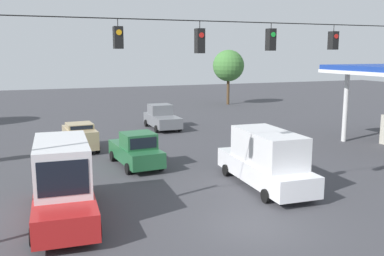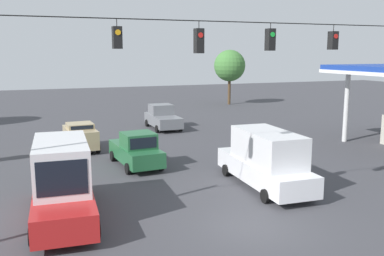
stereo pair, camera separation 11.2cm
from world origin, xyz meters
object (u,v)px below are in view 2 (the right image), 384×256
Objects in this scene: overhead_signal_span at (235,85)px; pickup_truck_green_withflow_mid at (136,150)px; traffic_cone_third at (55,160)px; traffic_cone_second at (59,174)px; box_truck_red_parked_shoulder at (62,181)px; box_truck_white_crossing_near at (266,159)px; traffic_cone_nearest at (66,193)px; sedan_tan_withflow_far at (80,136)px; pickup_truck_grey_oncoming_deep at (163,118)px; work_zone_sign at (52,168)px; tree_horizon_right at (230,66)px.

pickup_truck_green_withflow_mid is at bearing -76.51° from overhead_signal_span.
traffic_cone_second is at bearing 89.82° from traffic_cone_third.
traffic_cone_third is at bearing -90.18° from traffic_cone_second.
box_truck_red_parked_shoulder reaches higher than pickup_truck_green_withflow_mid.
box_truck_white_crossing_near is 9.79m from traffic_cone_nearest.
pickup_truck_green_withflow_mid is 6.61m from traffic_cone_nearest.
pickup_truck_green_withflow_mid is at bearing 115.34° from sedan_tan_withflow_far.
overhead_signal_span reaches higher than pickup_truck_grey_oncoming_deep.
sedan_tan_withflow_far is at bearing -71.70° from overhead_signal_span.
sedan_tan_withflow_far is at bearing -56.79° from box_truck_white_crossing_near.
sedan_tan_withflow_far is 10.12m from pickup_truck_grey_oncoming_deep.
overhead_signal_span is at bearing 38.58° from box_truck_white_crossing_near.
sedan_tan_withflow_far is 0.57× the size of box_truck_white_crossing_near.
overhead_signal_span reaches higher than traffic_cone_third.
box_truck_red_parked_shoulder is at bearing 55.02° from pickup_truck_green_withflow_mid.
pickup_truck_grey_oncoming_deep reaches higher than traffic_cone_third.
overhead_signal_span is at bearing 160.49° from work_zone_sign.
work_zone_sign is 0.40× the size of tree_horizon_right.
box_truck_red_parked_shoulder is (4.76, 6.80, 0.59)m from pickup_truck_green_withflow_mid.
box_truck_red_parked_shoulder is at bearing 88.59° from traffic_cone_third.
traffic_cone_second is (0.06, -3.35, 0.00)m from traffic_cone_nearest.
work_zone_sign is (10.40, 17.99, 1.01)m from pickup_truck_grey_oncoming_deep.
traffic_cone_second is 0.24× the size of work_zone_sign.
overhead_signal_span is at bearing 103.49° from pickup_truck_green_withflow_mid.
work_zone_sign is at bearing -62.08° from box_truck_red_parked_shoulder.
traffic_cone_second is (1.93, 6.99, -0.66)m from sedan_tan_withflow_far.
work_zone_sign reaches higher than pickup_truck_green_withflow_mid.
traffic_cone_second is (4.55, 1.46, -0.63)m from pickup_truck_green_withflow_mid.
box_truck_red_parked_shoulder reaches higher than traffic_cone_nearest.
sedan_tan_withflow_far is 5.82× the size of traffic_cone_third.
tree_horizon_right is (-13.51, -14.14, 4.05)m from pickup_truck_grey_oncoming_deep.
pickup_truck_green_withflow_mid is 8.32m from box_truck_red_parked_shoulder.
sedan_tan_withflow_far is at bearing 38.46° from pickup_truck_grey_oncoming_deep.
overhead_signal_span is 4.04× the size of pickup_truck_green_withflow_mid.
traffic_cone_third is at bearing -91.41° from box_truck_red_parked_shoulder.
pickup_truck_green_withflow_mid is (-2.62, 5.53, -0.03)m from sedan_tan_withflow_far.
traffic_cone_nearest is 0.24× the size of work_zone_sign.
tree_horizon_right reaches higher than pickup_truck_grey_oncoming_deep.
traffic_cone_second is at bearing -96.56° from work_zone_sign.
traffic_cone_nearest is at bearing 46.99° from pickup_truck_green_withflow_mid.
pickup_truck_grey_oncoming_deep reaches higher than traffic_cone_nearest.
tree_horizon_right is at bearing -127.13° from traffic_cone_nearest.
box_truck_white_crossing_near is (0.18, 18.12, 0.45)m from pickup_truck_grey_oncoming_deep.
traffic_cone_second is 0.10× the size of tree_horizon_right.
overhead_signal_span is at bearing 108.30° from sedan_tan_withflow_far.
box_truck_white_crossing_near is 12.76m from traffic_cone_third.
box_truck_white_crossing_near is (-3.03, -2.42, -3.97)m from overhead_signal_span.
overhead_signal_span is 11.06m from traffic_cone_second.
work_zone_sign reaches higher than sedan_tan_withflow_far.
tree_horizon_right reaches higher than pickup_truck_green_withflow_mid.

